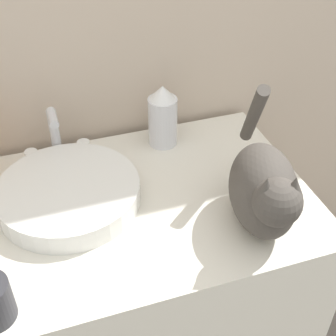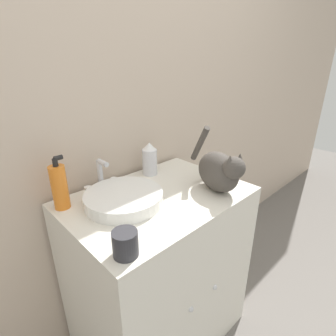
# 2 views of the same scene
# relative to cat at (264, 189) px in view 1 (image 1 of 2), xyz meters

# --- Properties ---
(vanity_cabinet) EXTENTS (0.78, 0.56, 0.84)m
(vanity_cabinet) POSITION_rel_cat_xyz_m (-0.23, 0.15, -0.52)
(vanity_cabinet) COLOR silver
(vanity_cabinet) RESTS_ON ground_plane
(sink_basin) EXTENTS (0.32, 0.32, 0.05)m
(sink_basin) POSITION_rel_cat_xyz_m (-0.37, 0.20, -0.07)
(sink_basin) COLOR white
(sink_basin) RESTS_ON vanity_cabinet
(faucet) EXTENTS (0.16, 0.08, 0.15)m
(faucet) POSITION_rel_cat_xyz_m (-0.37, 0.36, -0.04)
(faucet) COLOR silver
(faucet) RESTS_ON vanity_cabinet
(cat) EXTENTS (0.19, 0.36, 0.27)m
(cat) POSITION_rel_cat_xyz_m (0.00, 0.00, 0.00)
(cat) COLOR #47423D
(cat) RESTS_ON vanity_cabinet
(spray_bottle) EXTENTS (0.07, 0.07, 0.17)m
(spray_bottle) POSITION_rel_cat_xyz_m (-0.10, 0.35, -0.02)
(spray_bottle) COLOR silver
(spray_bottle) RESTS_ON vanity_cabinet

